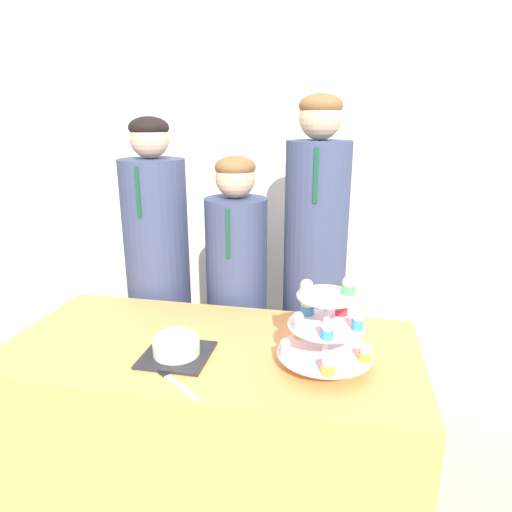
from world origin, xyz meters
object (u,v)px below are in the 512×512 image
(cake_knife, at_px, (167,377))
(student_1, at_px, (237,310))
(student_2, at_px, (314,291))
(cupcake_stand, at_px, (326,328))
(round_cake, at_px, (176,345))
(student_0, at_px, (160,290))

(cake_knife, distance_m, student_1, 0.79)
(cake_knife, bearing_deg, student_2, 99.18)
(cupcake_stand, distance_m, student_2, 0.63)
(round_cake, height_order, student_1, student_1)
(round_cake, bearing_deg, cake_knife, -81.62)
(cake_knife, distance_m, student_0, 0.87)
(cake_knife, relative_size, student_1, 0.15)
(student_1, relative_size, student_2, 0.85)
(student_2, bearing_deg, cake_knife, -116.96)
(cupcake_stand, relative_size, student_0, 0.20)
(cupcake_stand, height_order, student_1, student_1)
(student_1, xyz_separation_m, student_2, (0.37, 0.00, 0.13))
(student_0, xyz_separation_m, student_1, (0.40, -0.00, -0.07))
(round_cake, distance_m, cupcake_stand, 0.52)
(round_cake, relative_size, student_1, 0.16)
(round_cake, xyz_separation_m, cake_knife, (0.02, -0.13, -0.04))
(cake_knife, height_order, cupcake_stand, cupcake_stand)
(round_cake, xyz_separation_m, student_1, (0.05, 0.65, -0.15))
(student_2, bearing_deg, cupcake_stand, -82.08)
(student_1, bearing_deg, student_0, 180.00)
(cupcake_stand, relative_size, student_2, 0.19)
(cake_knife, relative_size, student_2, 0.13)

